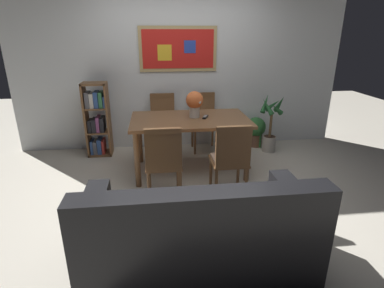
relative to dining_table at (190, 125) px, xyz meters
The scene contains 13 objects.
ground_plane 0.89m from the dining_table, 92.02° to the right, with size 12.00×12.00×0.00m, color beige.
wall_back_with_painting 1.27m from the dining_table, 91.13° to the left, with size 5.20×0.14×2.60m.
dining_table is the anchor object (origin of this frame).
dining_chair_near_left 0.90m from the dining_table, 115.18° to the right, with size 0.40×0.41×0.91m.
dining_chair_far_left 0.91m from the dining_table, 111.81° to the left, with size 0.40×0.41×0.91m.
dining_chair_far_right 0.90m from the dining_table, 69.27° to the left, with size 0.40×0.41×0.91m.
dining_chair_near_right 0.90m from the dining_table, 66.53° to the right, with size 0.40×0.41×0.91m.
leather_couch 1.90m from the dining_table, 94.56° to the right, with size 1.80×0.84×0.84m.
bookshelf 1.54m from the dining_table, 150.11° to the left, with size 0.36×0.28×1.12m.
potted_ivy 1.52m from the dining_table, 35.01° to the left, with size 0.32×0.32×0.55m.
potted_palm 1.49m from the dining_table, 23.19° to the left, with size 0.38×0.38×0.93m.
flower_vase 0.31m from the dining_table, 39.00° to the left, with size 0.23×0.23×0.35m.
tv_remote 0.23m from the dining_table, ahead, with size 0.10×0.16×0.02m.
Camera 1 is at (-0.42, -3.25, 1.82)m, focal length 28.51 mm.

